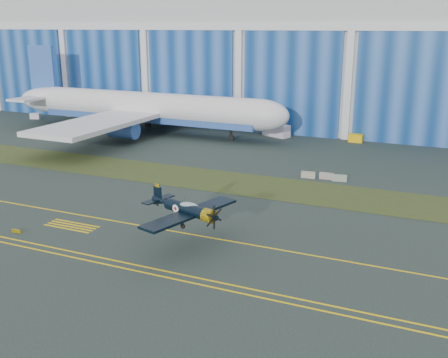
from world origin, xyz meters
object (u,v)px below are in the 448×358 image
at_px(warbird, 186,209).
at_px(tug, 356,138).
at_px(jetliner, 146,75).
at_px(shipping_container, 276,130).

distance_m(warbird, tug, 55.76).
bearing_deg(jetliner, warbird, -53.92).
relative_size(warbird, tug, 5.41).
xyz_separation_m(shipping_container, tug, (15.24, 0.90, -0.45)).
distance_m(jetliner, shipping_container, 27.90).
relative_size(warbird, jetliner, 0.20).
bearing_deg(shipping_container, jetliner, -141.49).
relative_size(warbird, shipping_container, 2.49).
xyz_separation_m(warbird, tug, (6.38, 55.31, -3.14)).
relative_size(jetliner, tug, 26.59).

